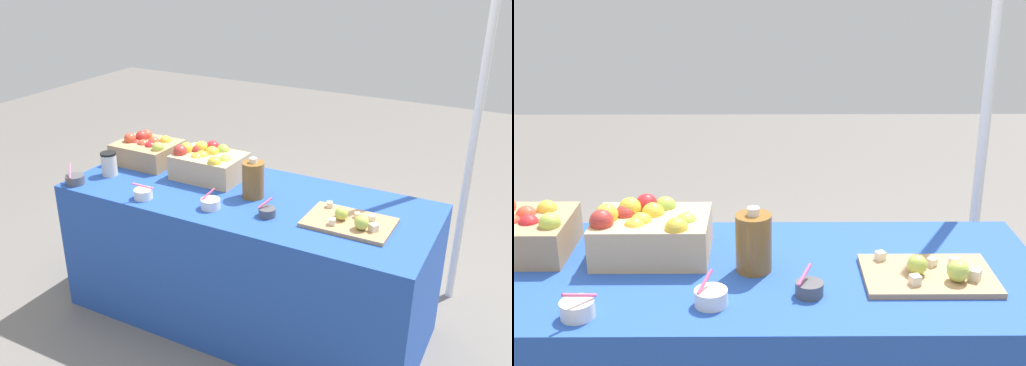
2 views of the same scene
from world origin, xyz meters
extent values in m
cube|color=tan|center=(-0.73, 0.14, 0.80)|extent=(0.34, 0.29, 0.12)
sphere|color=#D14C33|center=(-0.71, 0.17, 0.85)|extent=(0.07, 0.07, 0.07)
sphere|color=red|center=(-0.68, 0.10, 0.85)|extent=(0.07, 0.07, 0.07)
sphere|color=gold|center=(-0.65, 0.21, 0.86)|extent=(0.07, 0.07, 0.07)
sphere|color=#B2C64C|center=(-0.60, 0.07, 0.87)|extent=(0.07, 0.07, 0.07)
cube|color=tan|center=(-0.29, 0.11, 0.81)|extent=(0.37, 0.27, 0.13)
sphere|color=gold|center=(-0.20, 0.01, 0.87)|extent=(0.07, 0.07, 0.07)
sphere|color=#B2332D|center=(-0.43, 0.04, 0.89)|extent=(0.07, 0.07, 0.07)
sphere|color=#99B742|center=(-0.17, 0.09, 0.86)|extent=(0.07, 0.07, 0.07)
sphere|color=gold|center=(-0.33, 0.05, 0.86)|extent=(0.07, 0.07, 0.07)
sphere|color=gold|center=(-0.29, 0.14, 0.87)|extent=(0.07, 0.07, 0.07)
sphere|color=#99B742|center=(-0.25, 0.20, 0.87)|extent=(0.07, 0.07, 0.07)
sphere|color=gold|center=(-0.36, 0.15, 0.89)|extent=(0.07, 0.07, 0.07)
sphere|color=red|center=(-0.31, 0.19, 0.88)|extent=(0.07, 0.07, 0.07)
sphere|color=gold|center=(-0.43, 0.10, 0.89)|extent=(0.07, 0.07, 0.07)
sphere|color=#B2332D|center=(-0.37, 0.13, 0.87)|extent=(0.07, 0.07, 0.07)
sphere|color=gold|center=(-0.32, 0.08, 0.86)|extent=(0.07, 0.07, 0.07)
cube|color=tan|center=(0.57, -0.06, 0.75)|extent=(0.40, 0.27, 0.02)
cube|color=beige|center=(0.44, 0.03, 0.77)|extent=(0.04, 0.04, 0.03)
sphere|color=#B2C64C|center=(0.64, -0.11, 0.79)|extent=(0.07, 0.07, 0.07)
cube|color=beige|center=(0.51, -0.13, 0.77)|extent=(0.04, 0.04, 0.03)
sphere|color=#B2C64C|center=(0.53, -0.07, 0.79)|extent=(0.06, 0.06, 0.06)
cube|color=beige|center=(0.70, -0.10, 0.77)|extent=(0.05, 0.05, 0.03)
cube|color=beige|center=(0.66, -0.01, 0.77)|extent=(0.04, 0.04, 0.03)
cube|color=beige|center=(0.59, -0.01, 0.77)|extent=(0.03, 0.03, 0.02)
cylinder|color=#4C4C51|center=(0.20, -0.16, 0.76)|extent=(0.08, 0.08, 0.04)
cylinder|color=#EA598C|center=(0.19, -0.15, 0.80)|extent=(0.05, 0.08, 0.04)
cylinder|color=silver|center=(-0.08, -0.22, 0.76)|extent=(0.09, 0.09, 0.05)
cylinder|color=#EA598C|center=(-0.09, -0.21, 0.81)|extent=(0.05, 0.07, 0.05)
cylinder|color=silver|center=(-0.43, -0.28, 0.76)|extent=(0.09, 0.09, 0.05)
cylinder|color=#EA598C|center=(-0.42, -0.29, 0.81)|extent=(0.08, 0.08, 0.05)
cylinder|color=brown|center=(0.04, 0.00, 0.83)|extent=(0.11, 0.11, 0.18)
cylinder|color=silver|center=(0.04, 0.00, 0.94)|extent=(0.04, 0.04, 0.02)
cylinder|color=white|center=(0.96, 0.74, 1.12)|extent=(0.04, 0.04, 2.24)
camera|label=1|loc=(1.28, -2.27, 1.93)|focal=39.60mm
camera|label=2|loc=(0.08, -1.91, 1.71)|focal=48.01mm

